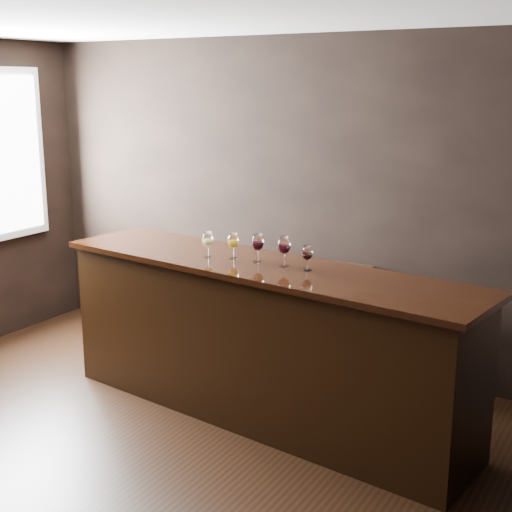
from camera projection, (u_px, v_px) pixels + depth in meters
The scene contains 10 objects.
ground at pixel (113, 458), 4.69m from camera, with size 5.00×5.00×0.00m, color black.
room_shell at pixel (83, 180), 4.47m from camera, with size 5.02×4.52×2.81m.
bar_counter at pixel (261, 344), 5.17m from camera, with size 3.20×0.69×1.12m, color black.
bar_top at pixel (261, 267), 5.03m from camera, with size 3.30×0.77×0.04m, color black.
back_bar_shelf at pixel (230, 302), 6.46m from camera, with size 2.60×0.40×0.93m, color black.
glass_white at pixel (208, 240), 5.18m from camera, with size 0.08×0.08×0.19m.
glass_amber at pixel (233, 241), 5.15m from camera, with size 0.08×0.08×0.19m.
glass_red_a at pixel (258, 243), 5.05m from camera, with size 0.09×0.09×0.21m.
glass_red_b at pixel (284, 246), 4.93m from camera, with size 0.09×0.09×0.22m.
glass_red_c at pixel (307, 253), 4.83m from camera, with size 0.07×0.07×0.17m.
Camera 1 is at (2.97, -3.17, 2.40)m, focal length 50.00 mm.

